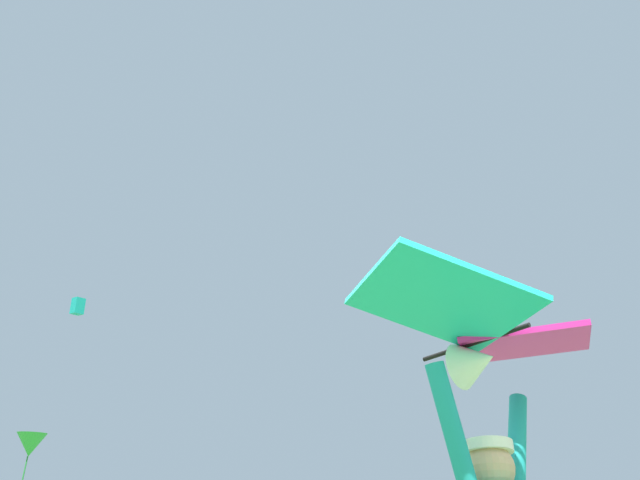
# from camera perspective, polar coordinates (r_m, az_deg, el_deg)

# --- Properties ---
(held_stunt_kite) EXTENTS (1.70, 0.96, 0.39)m
(held_stunt_kite) POSITION_cam_1_polar(r_m,az_deg,el_deg) (3.52, 13.78, -7.77)
(held_stunt_kite) COLOR black
(distant_kite_teal_overhead_distant) EXTENTS (0.74, 0.80, 1.03)m
(distant_kite_teal_overhead_distant) POSITION_cam_1_polar(r_m,az_deg,el_deg) (39.72, -19.86, -5.30)
(distant_kite_teal_overhead_distant) COLOR #19B2AD
(distant_kite_green_low_right) EXTENTS (1.65, 1.71, 2.90)m
(distant_kite_green_low_right) POSITION_cam_1_polar(r_m,az_deg,el_deg) (32.27, -23.37, -15.66)
(distant_kite_green_low_right) COLOR green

